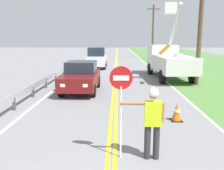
# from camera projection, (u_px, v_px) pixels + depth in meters

# --- Properties ---
(centerline_yellow_left) EXTENTS (0.11, 110.00, 0.01)m
(centerline_yellow_left) POSITION_uv_depth(u_px,v_px,m) (115.00, 70.00, 22.62)
(centerline_yellow_left) COLOR yellow
(centerline_yellow_left) RESTS_ON ground
(centerline_yellow_right) EXTENTS (0.11, 110.00, 0.01)m
(centerline_yellow_right) POSITION_uv_depth(u_px,v_px,m) (117.00, 70.00, 22.62)
(centerline_yellow_right) COLOR yellow
(centerline_yellow_right) RESTS_ON ground
(edge_line_right) EXTENTS (0.12, 110.00, 0.01)m
(edge_line_right) POSITION_uv_depth(u_px,v_px,m) (154.00, 70.00, 22.54)
(edge_line_right) COLOR silver
(edge_line_right) RESTS_ON ground
(edge_line_left) EXTENTS (0.12, 110.00, 0.01)m
(edge_line_left) POSITION_uv_depth(u_px,v_px,m) (78.00, 70.00, 22.70)
(edge_line_left) COLOR silver
(edge_line_left) RESTS_ON ground
(flagger_worker) EXTENTS (1.09, 0.26, 1.83)m
(flagger_worker) POSITION_uv_depth(u_px,v_px,m) (152.00, 119.00, 5.79)
(flagger_worker) COLOR #2D2D33
(flagger_worker) RESTS_ON ground
(stop_sign_paddle) EXTENTS (0.56, 0.04, 2.33)m
(stop_sign_paddle) POSITION_uv_depth(u_px,v_px,m) (121.00, 92.00, 5.72)
(stop_sign_paddle) COLOR silver
(stop_sign_paddle) RESTS_ON ground
(utility_bucket_truck) EXTENTS (2.68, 6.92, 5.61)m
(utility_bucket_truck) POSITION_uv_depth(u_px,v_px,m) (168.00, 59.00, 18.27)
(utility_bucket_truck) COLOR silver
(utility_bucket_truck) RESTS_ON ground
(oncoming_sedan_nearest) EXTENTS (1.97, 4.14, 1.70)m
(oncoming_sedan_nearest) POSITION_uv_depth(u_px,v_px,m) (81.00, 77.00, 13.47)
(oncoming_sedan_nearest) COLOR maroon
(oncoming_sedan_nearest) RESTS_ON ground
(oncoming_suv_second) EXTENTS (1.98, 4.64, 2.10)m
(oncoming_suv_second) POSITION_uv_depth(u_px,v_px,m) (97.00, 58.00, 24.46)
(oncoming_suv_second) COLOR silver
(oncoming_suv_second) RESTS_ON ground
(utility_pole_near) EXTENTS (1.80, 0.28, 7.84)m
(utility_pole_near) POSITION_uv_depth(u_px,v_px,m) (201.00, 20.00, 14.81)
(utility_pole_near) COLOR brown
(utility_pole_near) RESTS_ON ground
(utility_pole_mid) EXTENTS (1.80, 0.28, 7.83)m
(utility_pole_mid) POSITION_uv_depth(u_px,v_px,m) (153.00, 31.00, 35.13)
(utility_pole_mid) COLOR brown
(utility_pole_mid) RESTS_ON ground
(traffic_cone_lead) EXTENTS (0.40, 0.40, 0.70)m
(traffic_cone_lead) POSITION_uv_depth(u_px,v_px,m) (177.00, 112.00, 8.67)
(traffic_cone_lead) COLOR orange
(traffic_cone_lead) RESTS_ON ground
(guardrail_left_shoulder) EXTENTS (0.10, 32.00, 0.71)m
(guardrail_left_shoulder) POSITION_uv_depth(u_px,v_px,m) (59.00, 72.00, 17.78)
(guardrail_left_shoulder) COLOR #9EA0A3
(guardrail_left_shoulder) RESTS_ON ground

